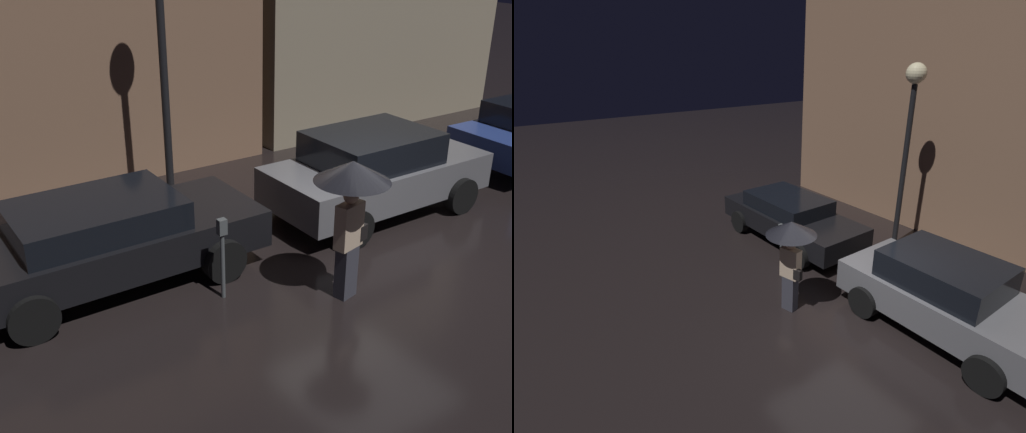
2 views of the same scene
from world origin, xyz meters
The scene contains 6 objects.
ground_plane centered at (0.00, 0.00, 0.00)m, with size 60.00×60.00×0.00m, color black.
parked_car_black centered at (-3.69, 1.53, 0.70)m, with size 4.41×1.94×1.29m.
parked_car_grey centered at (1.17, 1.34, 0.78)m, with size 4.01×1.99×1.50m.
pedestrian_with_umbrella centered at (-1.09, -0.60, 1.58)m, with size 1.01×1.01×1.99m.
parking_meter centered at (-2.53, 0.28, 0.74)m, with size 0.12×0.10×1.20m.
street_lamp_near centered at (-1.68, 3.65, 3.56)m, with size 0.50×0.50×4.79m.
Camera 1 is at (-6.31, -6.37, 4.77)m, focal length 45.00 mm.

